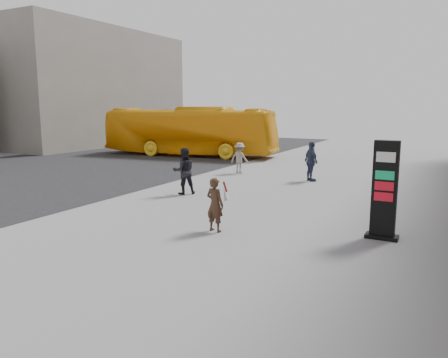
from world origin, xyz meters
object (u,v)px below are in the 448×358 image
at_px(bus, 189,131).
at_px(pedestrian_c, 311,161).
at_px(pedestrian_a, 184,171).
at_px(info_pylon, 385,190).
at_px(woman, 215,204).
at_px(pedestrian_b, 240,158).

distance_m(bus, pedestrian_c, 12.42).
bearing_deg(pedestrian_a, pedestrian_c, -168.70).
bearing_deg(info_pylon, woman, -161.22).
height_order(pedestrian_b, pedestrian_c, pedestrian_c).
distance_m(info_pylon, pedestrian_a, 8.26).
bearing_deg(pedestrian_c, bus, 14.43).
relative_size(woman, pedestrian_b, 0.96).
bearing_deg(pedestrian_c, woman, 135.54).
relative_size(pedestrian_a, pedestrian_b, 1.16).
height_order(info_pylon, pedestrian_c, info_pylon).
bearing_deg(info_pylon, pedestrian_a, 161.79).
distance_m(bus, pedestrian_a, 13.58).
height_order(pedestrian_a, pedestrian_c, pedestrian_c).
distance_m(pedestrian_a, pedestrian_c, 6.33).
bearing_deg(bus, pedestrian_c, -128.02).
relative_size(woman, pedestrian_a, 0.83).
xyz_separation_m(pedestrian_a, pedestrian_c, (3.60, 5.21, 0.00)).
distance_m(woman, pedestrian_a, 5.40).
bearing_deg(woman, bus, -46.15).
bearing_deg(info_pylon, pedestrian_b, 134.18).
distance_m(pedestrian_a, pedestrian_b, 5.86).
relative_size(woman, pedestrian_c, 0.83).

